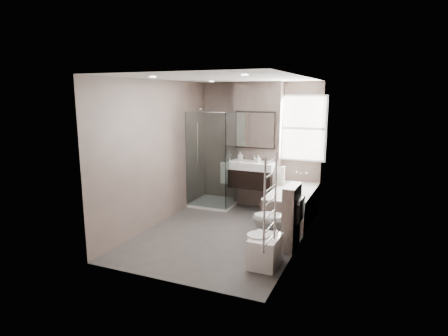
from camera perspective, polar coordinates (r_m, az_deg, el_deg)
The scene contains 15 objects.
room at distance 6.24m, azimuth 0.12°, elevation 1.53°, with size 2.70×3.90×2.70m.
vanity_pier at distance 7.89m, azimuth 5.16°, elevation 3.51°, with size 1.00×0.25×2.60m, color #64564F.
vanity at distance 7.66m, azimuth 4.28°, elevation -0.96°, with size 0.95×0.47×0.66m.
mirror_cabinet at distance 7.70m, azimuth 4.82°, elevation 5.80°, with size 0.86×0.08×0.76m.
towel_left at distance 7.84m, azimuth 0.35°, elevation -0.80°, with size 0.24×0.06×0.44m, color white.
towel_right at distance 7.49m, azimuth 8.29°, elevation -1.49°, with size 0.24×0.06×0.44m, color white.
shower_enclosure at distance 7.91m, azimuth -1.09°, elevation -2.39°, with size 0.90×0.90×2.00m.
bathtub at distance 7.22m, azimuth 10.38°, elevation -5.35°, with size 0.75×1.60×0.57m.
window at distance 7.72m, azimuth 11.84°, elevation 5.95°, with size 0.98×0.06×1.33m.
toilet at distance 5.98m, azimuth 8.06°, elevation -7.91°, with size 0.45×0.79×0.80m, color white.
cistern_box at distance 5.85m, azimuth 10.23°, elevation -7.40°, with size 0.19×0.55×1.00m.
bidet at distance 5.33m, azimuth 6.22°, elevation -12.36°, with size 0.45×0.52×0.54m.
towel_radiator at distance 4.40m, azimuth 7.05°, elevation -5.06°, with size 0.03×0.49×1.10m.
soap_bottle_a at distance 7.74m, azimuth 2.50°, elevation 1.81°, with size 0.08×0.08×0.18m, color white.
soap_bottle_b at distance 7.59m, azimuth 5.24°, elevation 1.43°, with size 0.10×0.10×0.13m, color white.
Camera 1 is at (2.40, -5.67, 2.34)m, focal length 30.00 mm.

